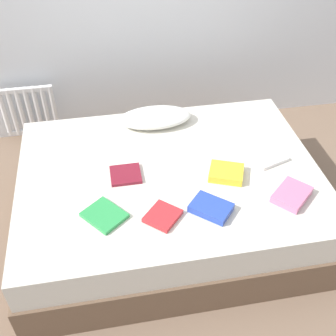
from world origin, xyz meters
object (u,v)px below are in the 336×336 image
textbook_yellow (226,173)px  textbook_white (268,157)px  textbook_green (104,215)px  textbook_pink (292,195)px  textbook_red (163,216)px  textbook_blue (211,208)px  textbook_maroon (126,175)px  bed (169,198)px  radiator (29,111)px  pillow (155,117)px

textbook_yellow → textbook_white: textbook_yellow is taller
textbook_green → textbook_white: size_ratio=1.05×
textbook_pink → textbook_white: 0.39m
textbook_green → textbook_white: textbook_white is taller
textbook_pink → textbook_white: textbook_pink is taller
textbook_white → textbook_red: 0.89m
textbook_blue → textbook_yellow: (0.17, 0.28, 0.00)m
textbook_maroon → textbook_white: textbook_white is taller
bed → textbook_maroon: size_ratio=10.22×
textbook_yellow → radiator: bearing=157.9°
pillow → textbook_white: 0.88m
bed → textbook_yellow: bearing=-18.3°
bed → textbook_white: bearing=0.6°
textbook_green → textbook_red: (0.33, -0.07, 0.00)m
textbook_maroon → textbook_yellow: 0.65m
textbook_pink → textbook_maroon: (-0.97, 0.38, -0.01)m
radiator → textbook_yellow: size_ratio=2.15×
textbook_blue → textbook_maroon: bearing=-179.1°
bed → textbook_red: textbook_red is taller
bed → textbook_maroon: textbook_maroon is taller
radiator → textbook_green: (0.57, -1.53, 0.20)m
textbook_maroon → textbook_green: 0.37m
textbook_maroon → textbook_blue: textbook_blue is taller
bed → textbook_red: 0.50m
bed → textbook_white: textbook_white is taller
textbook_white → textbook_green: bearing=178.4°
textbook_green → textbook_red: size_ratio=1.22×
pillow → textbook_green: size_ratio=2.37×
textbook_pink → textbook_white: (-0.00, 0.39, -0.01)m
pillow → textbook_yellow: (0.36, -0.67, -0.03)m
bed → textbook_maroon: (-0.29, -0.00, 0.26)m
radiator → textbook_pink: size_ratio=1.95×
textbook_maroon → textbook_blue: (0.46, -0.39, 0.01)m
radiator → textbook_green: bearing=-69.8°
textbook_blue → textbook_red: 0.29m
textbook_maroon → textbook_blue: 0.61m
textbook_blue → pillow: bearing=142.1°
radiator → textbook_maroon: size_ratio=2.35×
textbook_pink → textbook_green: textbook_pink is taller
radiator → textbook_green: size_ratio=2.02×
textbook_blue → bed: bearing=155.1°
pillow → textbook_maroon: pillow is taller
textbook_pink → textbook_blue: textbook_pink is taller
textbook_maroon → bed: bearing=0.9°
textbook_green → textbook_red: 0.34m
textbook_red → bed: bearing=26.0°
radiator → textbook_maroon: bearing=-59.0°
textbook_green → textbook_pink: bearing=49.0°
textbook_red → textbook_green: bearing=120.1°
textbook_yellow → textbook_white: bearing=42.4°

